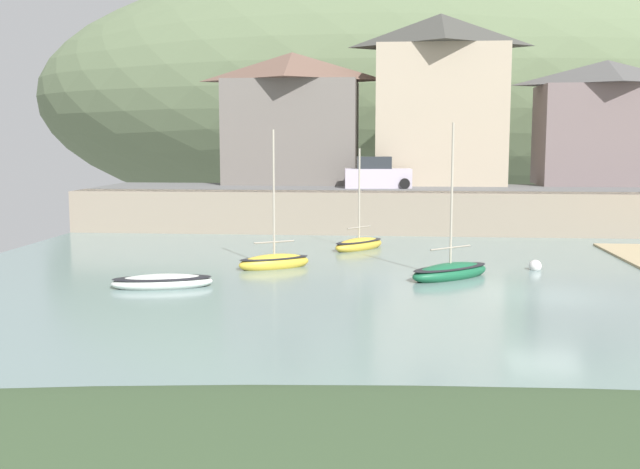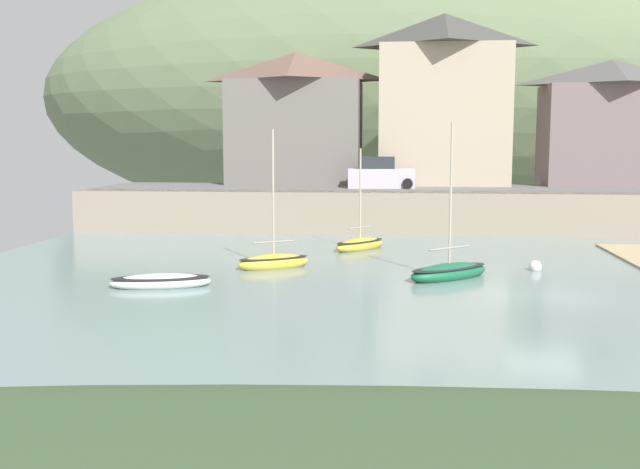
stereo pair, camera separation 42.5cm
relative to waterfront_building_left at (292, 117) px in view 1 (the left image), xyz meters
name	(u,v)px [view 1 (the left image)]	position (x,y,z in m)	size (l,w,h in m)	color
quay_seawall	(484,210)	(12.07, -7.70, -5.53)	(48.00, 9.40, 2.40)	gray
hillside_backdrop	(411,98)	(8.94, 30.00, 2.89)	(80.00, 44.00, 27.93)	#60724E
waterfront_building_left	(292,117)	(0.00, 0.00, 0.00)	(9.11, 6.22, 8.84)	#6A645D
waterfront_building_centre	(440,99)	(9.92, 0.00, 1.21)	(8.72, 6.19, 11.24)	tan
waterfront_building_right	(605,122)	(20.74, 0.00, -0.35)	(8.81, 5.20, 8.14)	#6F6060
motorboat_with_cabin	(274,261)	(1.78, -20.51, -6.60)	(3.22, 2.48, 5.98)	gold
sailboat_nearest_shore	(450,271)	(8.99, -22.20, -6.61)	(3.73, 3.48, 6.21)	#185E3A
fishing_boat_green	(162,282)	(-1.71, -24.98, -6.69)	(3.90, 2.26, 0.62)	silver
sailboat_white_hull	(359,244)	(5.13, -14.70, -6.62)	(2.87, 3.19, 5.13)	gold
parked_car_near_slipway	(377,175)	(5.86, -4.50, -3.68)	(4.22, 2.01, 1.95)	#BDB2C3
mooring_buoy	(535,266)	(12.67, -19.99, -6.73)	(0.52, 0.52, 0.52)	silver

